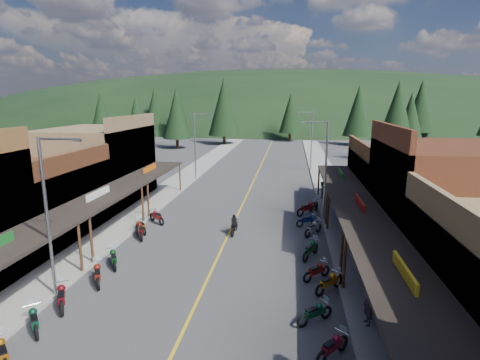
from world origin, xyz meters
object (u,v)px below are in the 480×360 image
at_px(pine_3, 290,113).
at_px(rider_on_bike, 234,226).
at_px(pine_5, 420,106).
at_px(bike_west_10, 157,216).
at_px(streetlight_3, 311,138).
at_px(shop_east_3, 400,184).
at_px(pine_9, 410,119).
at_px(pine_8, 136,121).
at_px(bike_west_6, 98,273).
at_px(bike_west_5, 62,295).
at_px(bike_east_11, 307,207).
at_px(shop_west_3, 98,165).
at_px(pine_0, 101,113).
at_px(shop_east_2, 447,203).
at_px(bike_east_4, 333,346).
at_px(bike_west_8, 140,229).
at_px(bike_east_9, 313,227).
at_px(pine_7, 155,108).
at_px(pedestrian_east_b, 322,190).
at_px(pine_4, 358,111).
at_px(pine_2, 224,107).
at_px(shop_west_2, 32,202).
at_px(streetlight_0, 49,211).
at_px(streetlight_1, 196,143).
at_px(pine_10, 176,114).
at_px(bike_west_3, 2,351).
at_px(bike_east_6, 329,281).
at_px(bike_east_7, 317,270).
at_px(bike_west_4, 34,319).
at_px(bike_east_8, 311,248).
at_px(pine_1, 177,109).
at_px(bike_west_9, 141,225).
at_px(bike_east_12, 314,204).
at_px(bike_west_7, 113,257).
at_px(pedestrian_east_a, 369,305).
at_px(streetlight_2, 324,166).
at_px(bike_east_5, 315,312).
at_px(bike_east_10, 307,220).

bearing_deg(pine_3, rider_on_bike, -93.32).
relative_size(pine_5, bike_west_10, 6.59).
xyz_separation_m(streetlight_3, pine_5, (27.05, 42.00, 3.53)).
distance_m(shop_east_3, pine_9, 35.43).
distance_m(pine_8, bike_west_6, 47.64).
bearing_deg(bike_west_5, bike_east_11, 21.84).
xyz_separation_m(shop_west_3, pine_0, (-26.22, 50.70, 2.96)).
bearing_deg(shop_east_2, bike_west_10, 169.16).
bearing_deg(bike_east_4, bike_west_8, 179.10).
xyz_separation_m(shop_west_3, bike_west_6, (8.10, -15.74, -2.91)).
distance_m(bike_west_6, bike_east_9, 14.78).
relative_size(pine_7, pedestrian_east_b, 7.62).
height_order(pine_4, pine_9, pine_4).
distance_m(pine_2, bike_west_10, 53.17).
xyz_separation_m(shop_west_2, streetlight_0, (6.80, -7.70, 1.93)).
height_order(shop_east_3, bike_east_9, shop_east_3).
bearing_deg(pine_5, pine_9, -110.32).
bearing_deg(pine_8, streetlight_1, -50.10).
relative_size(pine_10, bike_west_3, 5.59).
distance_m(pine_2, pedestrian_east_b, 47.29).
bearing_deg(pedestrian_east_b, bike_west_5, 14.68).
bearing_deg(bike_east_11, pine_2, 154.22).
distance_m(bike_east_6, pedestrian_east_b, 18.31).
relative_size(pine_0, bike_east_7, 5.73).
xyz_separation_m(shop_west_3, pine_9, (37.78, 33.70, 2.86)).
height_order(shop_west_3, streetlight_3, shop_west_3).
xyz_separation_m(bike_west_4, bike_east_7, (12.14, 6.37, -0.03)).
bearing_deg(bike_east_8, bike_east_6, -54.31).
height_order(bike_east_6, bike_east_11, bike_east_11).
xyz_separation_m(bike_west_10, bike_east_7, (11.95, -7.88, -0.06)).
distance_m(pine_1, bike_west_9, 69.27).
bearing_deg(bike_east_12, bike_west_9, -123.80).
bearing_deg(streetlight_1, shop_east_3, -27.33).
bearing_deg(bike_east_12, pine_9, 88.27).
xyz_separation_m(bike_east_7, bike_east_9, (0.18, 6.88, 0.05)).
bearing_deg(bike_west_9, pine_2, 52.69).
bearing_deg(bike_west_7, bike_east_4, -59.45).
bearing_deg(pine_8, bike_west_3, -72.54).
relative_size(bike_east_11, pedestrian_east_a, 1.29).
bearing_deg(bike_east_11, pine_5, 112.01).
relative_size(streetlight_2, bike_east_12, 4.32).
bearing_deg(bike_east_8, rider_on_bike, 171.94).
height_order(shop_east_3, pine_1, pine_1).
bearing_deg(pine_7, pedestrian_east_a, -64.25).
bearing_deg(streetlight_2, pine_9, 65.26).
xyz_separation_m(streetlight_3, bike_east_5, (-1.37, -36.53, -3.92)).
distance_m(bike_east_5, pedestrian_east_b, 21.22).
height_order(pine_5, bike_east_10, pine_5).
bearing_deg(pine_7, streetlight_3, -49.74).
xyz_separation_m(bike_west_5, bike_east_12, (12.67, 17.88, -0.10)).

